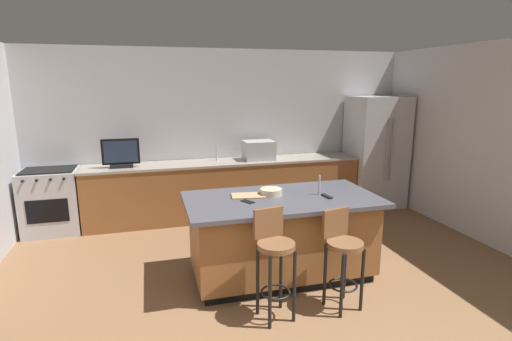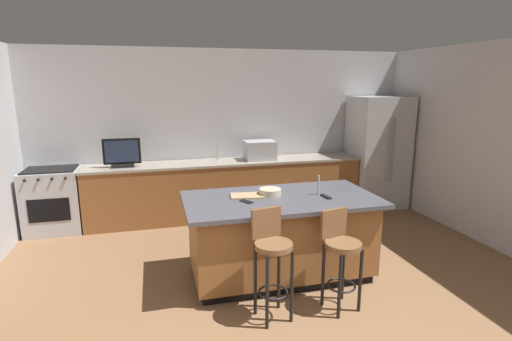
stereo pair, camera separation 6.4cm
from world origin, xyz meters
name	(u,v)px [view 2 (the right image)]	position (x,y,z in m)	size (l,w,h in m)	color
wall_back	(227,132)	(0.00, 5.02, 1.32)	(6.60, 0.12, 2.64)	#BCBCC1
wall_right	(510,148)	(3.10, 2.51, 1.32)	(0.12, 5.42, 2.64)	#BCBCC1
counter_back	(228,189)	(-0.07, 4.64, 0.45)	(4.31, 0.62, 0.91)	brown
kitchen_island	(280,236)	(0.13, 2.53, 0.46)	(2.08, 1.09, 0.91)	black
refrigerator	(377,152)	(2.54, 4.57, 0.94)	(0.89, 0.78, 1.89)	#B7BABF
range_oven	(54,200)	(-2.61, 4.64, 0.46)	(0.76, 0.63, 0.93)	#B7BABF
microwave	(260,150)	(0.46, 4.64, 1.06)	(0.48, 0.36, 0.30)	#B7BABF
tv_monitor	(122,154)	(-1.63, 4.59, 1.10)	(0.53, 0.16, 0.42)	black
sink_faucet_back	(218,153)	(-0.20, 4.74, 1.03)	(0.02, 0.02, 0.24)	#B2B2B7
sink_faucet_island	(319,185)	(0.56, 2.53, 1.02)	(0.02, 0.02, 0.22)	#B2B2B7
bar_stool_left	(272,254)	(-0.20, 1.79, 0.62)	(0.34, 0.36, 1.02)	brown
bar_stool_right	(340,251)	(0.47, 1.78, 0.57)	(0.35, 0.37, 0.95)	brown
fruit_bowl	(270,192)	(0.04, 2.65, 0.94)	(0.24, 0.24, 0.07)	beige
cell_phone	(246,202)	(-0.27, 2.47, 0.91)	(0.07, 0.15, 0.01)	black
tv_remote	(326,196)	(0.60, 2.42, 0.92)	(0.04, 0.17, 0.02)	black
cutting_board	(247,196)	(-0.22, 2.66, 0.91)	(0.36, 0.22, 0.02)	tan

